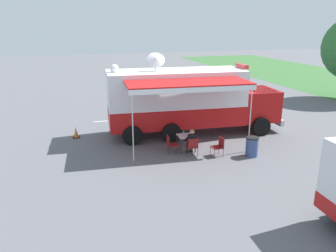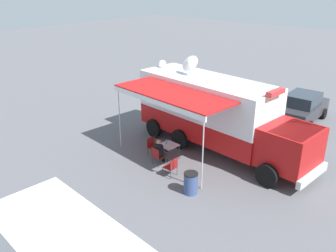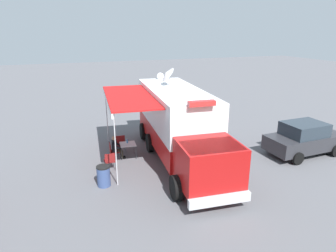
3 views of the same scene
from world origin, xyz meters
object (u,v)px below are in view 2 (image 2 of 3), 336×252
Objects in this scene: folding_table at (168,146)px; folding_chair_spare_by_truck at (172,166)px; folding_chair_beside_table at (153,145)px; trash_bin at (191,183)px; water_bottle at (166,142)px; seated_responder at (160,151)px; folding_chair_at_table at (157,155)px; command_truck at (217,113)px; traffic_cone at (145,111)px; car_behind_truck at (303,108)px.

folding_chair_spare_by_truck is (1.15, 1.18, -0.16)m from folding_table.
folding_chair_beside_table is 0.96× the size of trash_bin.
water_bottle is 0.26× the size of folding_chair_spare_by_truck.
seated_responder is (0.41, 0.88, 0.14)m from folding_chair_beside_table.
folding_table is at bearing -179.05° from folding_chair_at_table.
folding_chair_at_table is at bearing -5.24° from seated_responder.
folding_chair_spare_by_truck is 1.51m from trash_bin.
water_bottle is 0.87m from folding_chair_at_table.
folding_chair_beside_table is 0.98m from seated_responder.
trash_bin is at bearing 68.04° from seated_responder.
folding_table is 0.61m from seated_responder.
water_bottle reaches higher than folding_chair_at_table.
command_truck reaches higher than traffic_cone.
folding_chair_beside_table is at bearing -74.36° from water_bottle.
trash_bin is at bearing 20.80° from command_truck.
folding_chair_at_table and folding_chair_spare_by_truck have the same top height.
car_behind_truck is at bearing 163.62° from folding_chair_at_table.
folding_chair_at_table is 0.96× the size of trash_bin.
seated_responder reaches higher than folding_chair_spare_by_truck.
trash_bin is (4.04, 1.53, -1.49)m from command_truck.
folding_table is 1.00× the size of folding_chair_spare_by_truck.
folding_chair_spare_by_truck is 7.68m from traffic_cone.
command_truck is 3.65m from folding_chair_at_table.
car_behind_truck is at bearing 124.66° from traffic_cone.
command_truck is 10.63× the size of trash_bin.
seated_responder is (0.61, 0.03, -0.02)m from folding_table.
folding_chair_spare_by_truck is at bearing 73.42° from folding_chair_at_table.
water_bottle is 0.39× the size of traffic_cone.
folding_chair_spare_by_truck is (0.35, 1.17, 0.00)m from folding_chair_at_table.
water_bottle reaches higher than folding_chair_spare_by_truck.
seated_responder reaches higher than trash_bin.
car_behind_truck reaches higher than folding_chair_at_table.
car_behind_truck is (-10.03, 1.68, 0.37)m from folding_chair_spare_by_truck.
water_bottle is 5.97m from traffic_cone.
folding_chair_beside_table is 1.50× the size of traffic_cone.
command_truck is 4.57m from trash_bin.
trash_bin is at bearing 58.87° from water_bottle.
water_bottle is at bearing 105.64° from folding_chair_beside_table.
folding_table is at bearing -122.35° from trash_bin.
command_truck reaches higher than trash_bin.
water_bottle is (2.39, -1.20, -1.11)m from command_truck.
folding_table is 1.50× the size of traffic_cone.
folding_chair_spare_by_truck is 0.70× the size of seated_responder.
traffic_cone is (-3.48, -4.95, -0.39)m from folding_table.
folding_chair_at_table is (0.80, 0.14, -0.32)m from water_bottle.
car_behind_truck is at bearing 178.60° from trash_bin.
trash_bin is 1.57× the size of traffic_cone.
folding_chair_at_table is 10.10m from car_behind_truck.
water_bottle is (-0.00, -0.13, 0.16)m from folding_table.
folding_table is (2.39, -1.07, -1.27)m from command_truck.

